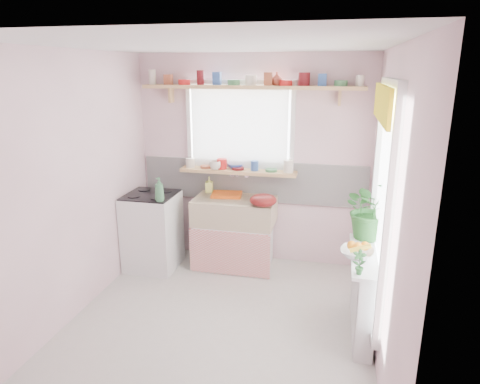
# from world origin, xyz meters

# --- Properties ---
(room) EXTENTS (3.20, 3.20, 3.20)m
(room) POSITION_xyz_m (0.66, 0.86, 1.37)
(room) COLOR beige
(room) RESTS_ON ground
(sink_unit) EXTENTS (0.95, 0.65, 1.11)m
(sink_unit) POSITION_xyz_m (-0.15, 1.29, 0.43)
(sink_unit) COLOR white
(sink_unit) RESTS_ON ground
(cooker) EXTENTS (0.58, 0.58, 0.93)m
(cooker) POSITION_xyz_m (-1.10, 1.05, 0.46)
(cooker) COLOR white
(cooker) RESTS_ON ground
(radiator_ledge) EXTENTS (0.22, 0.95, 0.78)m
(radiator_ledge) POSITION_xyz_m (1.30, 0.20, 0.40)
(radiator_ledge) COLOR white
(radiator_ledge) RESTS_ON ground
(windowsill) EXTENTS (1.40, 0.22, 0.04)m
(windowsill) POSITION_xyz_m (-0.15, 1.48, 1.14)
(windowsill) COLOR tan
(windowsill) RESTS_ON room
(pine_shelf) EXTENTS (2.52, 0.24, 0.04)m
(pine_shelf) POSITION_xyz_m (0.00, 1.47, 2.12)
(pine_shelf) COLOR tan
(pine_shelf) RESTS_ON room
(shelf_crockery) EXTENTS (2.47, 0.11, 0.12)m
(shelf_crockery) POSITION_xyz_m (-0.02, 1.47, 2.19)
(shelf_crockery) COLOR silver
(shelf_crockery) RESTS_ON pine_shelf
(sill_crockery) EXTENTS (1.35, 0.11, 0.12)m
(sill_crockery) POSITION_xyz_m (-0.17, 1.48, 1.22)
(sill_crockery) COLOR silver
(sill_crockery) RESTS_ON windowsill
(dish_tray) EXTENTS (0.38, 0.31, 0.04)m
(dish_tray) POSITION_xyz_m (-0.27, 1.39, 0.87)
(dish_tray) COLOR orange
(dish_tray) RESTS_ON sink_unit
(colander) EXTENTS (0.37, 0.37, 0.14)m
(colander) POSITION_xyz_m (0.22, 1.10, 0.92)
(colander) COLOR #621110
(colander) RESTS_ON sink_unit
(jade_plant) EXTENTS (0.66, 0.62, 0.58)m
(jade_plant) POSITION_xyz_m (1.33, 0.60, 1.07)
(jade_plant) COLOR #265F26
(jade_plant) RESTS_ON radiator_ledge
(fruit_bowl) EXTENTS (0.32, 0.32, 0.07)m
(fruit_bowl) POSITION_xyz_m (1.21, 0.13, 0.81)
(fruit_bowl) COLOR white
(fruit_bowl) RESTS_ON radiator_ledge
(herb_pot) EXTENTS (0.11, 0.08, 0.20)m
(herb_pot) POSITION_xyz_m (1.21, -0.20, 0.88)
(herb_pot) COLOR #2B6C2F
(herb_pot) RESTS_ON radiator_ledge
(soap_bottle_sink) EXTENTS (0.10, 0.10, 0.20)m
(soap_bottle_sink) POSITION_xyz_m (-0.52, 1.50, 0.95)
(soap_bottle_sink) COLOR #F0F46C
(soap_bottle_sink) RESTS_ON sink_unit
(sill_cup) EXTENTS (0.14, 0.14, 0.10)m
(sill_cup) POSITION_xyz_m (-0.42, 1.42, 1.21)
(sill_cup) COLOR silver
(sill_cup) RESTS_ON windowsill
(sill_bowl) EXTENTS (0.20, 0.20, 0.06)m
(sill_bowl) POSITION_xyz_m (-0.20, 1.54, 1.19)
(sill_bowl) COLOR #3555AD
(sill_bowl) RESTS_ON windowsill
(shelf_vase) EXTENTS (0.15, 0.15, 0.14)m
(shelf_vase) POSITION_xyz_m (0.28, 1.53, 2.21)
(shelf_vase) COLOR #A84533
(shelf_vase) RESTS_ON pine_shelf
(cooker_bottle) EXTENTS (0.12, 0.12, 0.27)m
(cooker_bottle) POSITION_xyz_m (-0.89, 0.83, 1.05)
(cooker_bottle) COLOR #418253
(cooker_bottle) RESTS_ON cooker
(fruit) EXTENTS (0.20, 0.14, 0.10)m
(fruit) POSITION_xyz_m (1.22, 0.14, 0.87)
(fruit) COLOR orange
(fruit) RESTS_ON fruit_bowl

